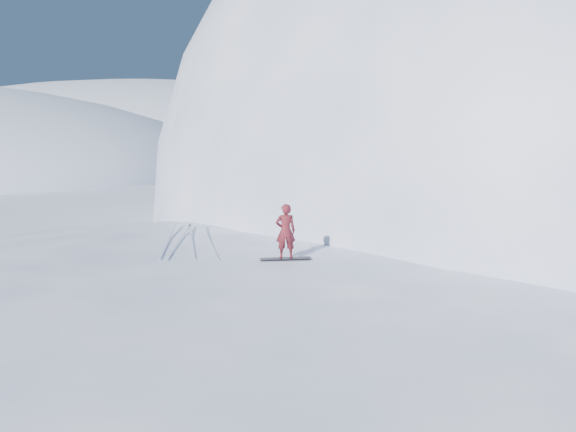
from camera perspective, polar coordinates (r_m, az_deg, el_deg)
name	(u,v)px	position (r m, az deg, el deg)	size (l,w,h in m)	color
ground	(176,366)	(14.24, -12.36, -15.99)	(400.00, 400.00, 0.00)	white
near_ridge	(234,325)	(16.70, -6.04, -11.92)	(36.00, 28.00, 4.80)	white
summit_peak	(573,216)	(42.85, 29.13, 0.03)	(60.00, 56.00, 56.00)	white
peak_shoulder	(422,229)	(33.46, 14.65, -1.39)	(28.00, 24.00, 18.00)	white
far_ridge_c	(144,157)	(130.07, -15.73, 6.30)	(140.00, 90.00, 36.00)	white
wind_bumps	(178,334)	(16.25, -12.15, -12.71)	(16.00, 14.40, 1.00)	white
snowboard	(286,259)	(14.91, -0.27, -4.75)	(1.48, 0.28, 0.02)	black
snowboarder	(286,231)	(14.73, -0.28, -1.70)	(0.58, 0.38, 1.59)	maroon
board_tracks	(188,238)	(18.03, -11.09, -2.43)	(2.97, 5.95, 0.04)	silver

